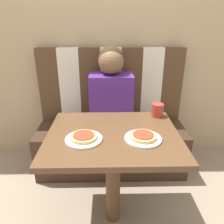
{
  "coord_description": "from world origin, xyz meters",
  "views": [
    {
      "loc": [
        -0.03,
        -1.2,
        1.36
      ],
      "look_at": [
        0.0,
        0.32,
        0.72
      ],
      "focal_mm": 35.0,
      "sensor_mm": 36.0,
      "label": 1
    }
  ],
  "objects_px": {
    "plate_right": "(143,139)",
    "pizza_right": "(143,136)",
    "pizza_left": "(84,137)",
    "drinking_cup": "(157,110)",
    "person": "(111,90)",
    "plate_left": "(84,139)"
  },
  "relations": [
    {
      "from": "pizza_left",
      "to": "drinking_cup",
      "type": "distance_m",
      "value": 0.61
    },
    {
      "from": "plate_right",
      "to": "person",
      "type": "bearing_deg",
      "value": 103.67
    },
    {
      "from": "plate_left",
      "to": "drinking_cup",
      "type": "bearing_deg",
      "value": 34.0
    },
    {
      "from": "plate_right",
      "to": "pizza_left",
      "type": "distance_m",
      "value": 0.35
    },
    {
      "from": "pizza_left",
      "to": "plate_right",
      "type": "bearing_deg",
      "value": 0.0
    },
    {
      "from": "pizza_right",
      "to": "drinking_cup",
      "type": "distance_m",
      "value": 0.38
    },
    {
      "from": "pizza_left",
      "to": "pizza_right",
      "type": "xyz_separation_m",
      "value": [
        0.35,
        0.0,
        0.0
      ]
    },
    {
      "from": "person",
      "to": "plate_left",
      "type": "relative_size",
      "value": 3.38
    },
    {
      "from": "person",
      "to": "drinking_cup",
      "type": "distance_m",
      "value": 0.5
    },
    {
      "from": "plate_left",
      "to": "pizza_right",
      "type": "xyz_separation_m",
      "value": [
        0.35,
        0.0,
        0.02
      ]
    },
    {
      "from": "person",
      "to": "pizza_right",
      "type": "xyz_separation_m",
      "value": [
        0.17,
        -0.72,
        -0.06
      ]
    },
    {
      "from": "plate_right",
      "to": "pizza_right",
      "type": "xyz_separation_m",
      "value": [
        0.0,
        0.0,
        0.02
      ]
    },
    {
      "from": "pizza_left",
      "to": "pizza_right",
      "type": "bearing_deg",
      "value": 0.0
    },
    {
      "from": "person",
      "to": "drinking_cup",
      "type": "xyz_separation_m",
      "value": [
        0.33,
        -0.38,
        -0.04
      ]
    },
    {
      "from": "person",
      "to": "pizza_left",
      "type": "height_order",
      "value": "person"
    },
    {
      "from": "person",
      "to": "plate_left",
      "type": "xyz_separation_m",
      "value": [
        -0.17,
        -0.72,
        -0.08
      ]
    },
    {
      "from": "pizza_left",
      "to": "drinking_cup",
      "type": "xyz_separation_m",
      "value": [
        0.51,
        0.34,
        0.02
      ]
    },
    {
      "from": "pizza_left",
      "to": "pizza_right",
      "type": "relative_size",
      "value": 1.0
    },
    {
      "from": "plate_left",
      "to": "pizza_right",
      "type": "bearing_deg",
      "value": 0.0
    },
    {
      "from": "plate_left",
      "to": "pizza_left",
      "type": "xyz_separation_m",
      "value": [
        0.0,
        0.0,
        0.02
      ]
    },
    {
      "from": "plate_left",
      "to": "drinking_cup",
      "type": "height_order",
      "value": "drinking_cup"
    },
    {
      "from": "plate_left",
      "to": "pizza_left",
      "type": "relative_size",
      "value": 1.39
    }
  ]
}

